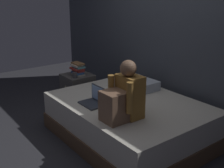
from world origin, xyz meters
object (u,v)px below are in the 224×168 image
at_px(clothes_pile, 125,81).
at_px(nightstand, 78,91).
at_px(book_stack, 78,69).
at_px(mug, 75,75).
at_px(laptop, 95,100).
at_px(bed, 129,120).
at_px(pillow, 138,84).
at_px(person_sitting, 124,97).

bearing_deg(clothes_pile, nightstand, -153.83).
height_order(nightstand, book_stack, book_stack).
distance_m(nightstand, clothes_pile, 0.90).
xyz_separation_m(mug, clothes_pile, (0.63, 0.50, -0.04)).
bearing_deg(book_stack, nightstand, 171.23).
distance_m(book_stack, clothes_pile, 0.83).
relative_size(laptop, clothes_pile, 1.33).
relative_size(nightstand, mug, 6.33).
distance_m(bed, clothes_pile, 0.73).
height_order(pillow, clothes_pile, pillow).
bearing_deg(nightstand, laptop, -19.93).
bearing_deg(mug, pillow, 33.99).
bearing_deg(bed, person_sitting, -47.62).
distance_m(pillow, clothes_pile, 0.22).
height_order(bed, nightstand, nightstand).
relative_size(nightstand, person_sitting, 0.87).
bearing_deg(bed, nightstand, 179.83).
relative_size(bed, laptop, 6.25).
bearing_deg(person_sitting, laptop, -177.32).
height_order(bed, book_stack, book_stack).
bearing_deg(clothes_pile, laptop, -66.21).
height_order(nightstand, person_sitting, person_sitting).
relative_size(bed, book_stack, 8.70).
xyz_separation_m(laptop, mug, (-0.98, 0.28, 0.04)).
xyz_separation_m(bed, nightstand, (-1.30, 0.00, 0.03)).
distance_m(nightstand, laptop, 1.21).
relative_size(nightstand, laptop, 1.78).
bearing_deg(mug, laptop, -16.07).
xyz_separation_m(book_stack, clothes_pile, (0.73, 0.38, -0.09)).
height_order(bed, mug, mug).
bearing_deg(laptop, pillow, 99.17).
xyz_separation_m(pillow, mug, (-0.84, -0.57, 0.03)).
bearing_deg(book_stack, laptop, -20.22).
xyz_separation_m(laptop, clothes_pile, (-0.34, 0.78, 0.00)).
relative_size(pillow, clothes_pile, 2.32).
bearing_deg(pillow, bed, -53.71).
xyz_separation_m(pillow, book_stack, (-0.94, -0.45, 0.09)).
xyz_separation_m(bed, pillow, (-0.33, 0.45, 0.33)).
height_order(bed, laptop, laptop).
bearing_deg(mug, clothes_pile, 38.00).
bearing_deg(pillow, laptop, -80.83).
bearing_deg(bed, clothes_pile, 144.72).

